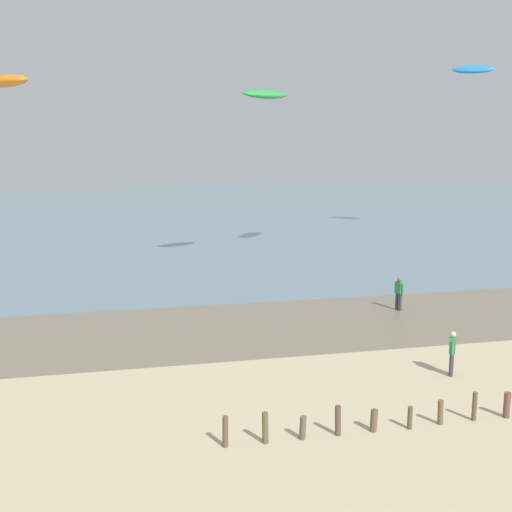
# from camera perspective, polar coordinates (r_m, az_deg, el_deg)

# --- Properties ---
(wet_sand_strip) EXTENTS (120.00, 8.64, 0.01)m
(wet_sand_strip) POSITION_cam_1_polar(r_m,az_deg,el_deg) (30.76, -5.38, -6.41)
(wet_sand_strip) COLOR #7A6D59
(wet_sand_strip) RESTS_ON ground
(sea) EXTENTS (160.00, 70.00, 0.10)m
(sea) POSITION_cam_1_polar(r_m,az_deg,el_deg) (69.16, -9.51, 3.23)
(sea) COLOR slate
(sea) RESTS_ON ground
(groyne_mid) EXTENTS (16.23, 0.38, 0.97)m
(groyne_mid) POSITION_cam_1_polar(r_m,az_deg,el_deg) (22.74, 18.38, -12.20)
(groyne_mid) COLOR brown
(groyne_mid) RESTS_ON ground
(person_nearest_camera) EXTENTS (0.37, 0.51, 1.71)m
(person_nearest_camera) POSITION_cam_1_polar(r_m,az_deg,el_deg) (26.18, 16.39, -7.85)
(person_nearest_camera) COLOR #383842
(person_nearest_camera) RESTS_ON ground
(person_by_waterline) EXTENTS (0.35, 0.53, 1.71)m
(person_by_waterline) POSITION_cam_1_polar(r_m,az_deg,el_deg) (34.59, 12.10, -3.07)
(person_by_waterline) COLOR #383842
(person_by_waterline) RESTS_ON ground
(kite_aloft_0) EXTENTS (2.79, 3.26, 0.63)m
(kite_aloft_0) POSITION_cam_1_polar(r_m,az_deg,el_deg) (30.88, -20.63, 13.80)
(kite_aloft_0) COLOR orange
(kite_aloft_4) EXTENTS (3.34, 2.81, 0.96)m
(kite_aloft_4) POSITION_cam_1_polar(r_m,az_deg,el_deg) (58.28, 18.06, 14.90)
(kite_aloft_4) COLOR #2384D1
(kite_aloft_5) EXTENTS (3.51, 2.47, 0.80)m
(kite_aloft_5) POSITION_cam_1_polar(r_m,az_deg,el_deg) (42.02, 0.78, 13.65)
(kite_aloft_5) COLOR green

